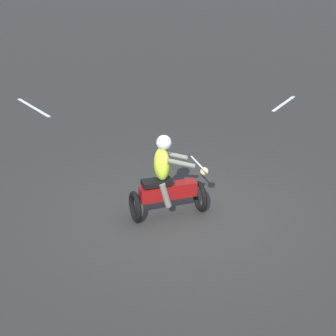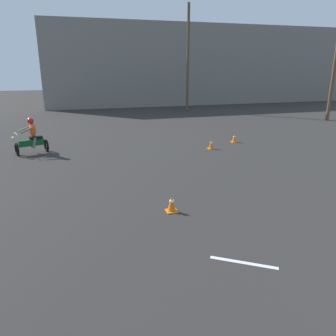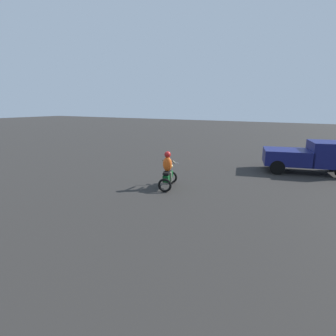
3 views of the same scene
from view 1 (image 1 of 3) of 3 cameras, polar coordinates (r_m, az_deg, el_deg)
The scene contains 4 objects.
ground_plane at distance 12.57m, azimuth 1.26°, elevation -4.13°, with size 120.00×120.00×0.00m, color #2D2B28.
motorcycle_rider_foreground at distance 12.22m, azimuth -0.15°, elevation -1.19°, with size 0.98×1.56×1.66m.
lane_stripe_e at distance 18.62m, azimuth -11.63°, elevation 5.19°, with size 0.10×1.89×0.01m, color silver.
lane_stripe_se at distance 18.84m, azimuth 10.04°, elevation 5.55°, with size 0.10×1.52×0.01m, color silver.
Camera 1 is at (-8.87, 6.53, 6.05)m, focal length 70.00 mm.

